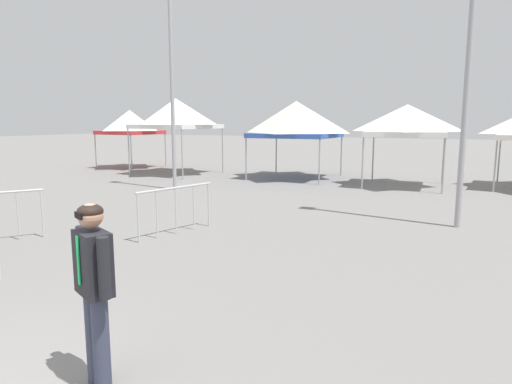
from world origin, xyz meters
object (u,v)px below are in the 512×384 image
(canopy_tent_far_right, at_px, (176,114))
(canopy_tent_far_left, at_px, (296,119))
(person_foreground, at_px, (94,282))
(crowd_barrier_by_lift, at_px, (176,201))
(canopy_tent_behind_right, at_px, (407,121))
(light_pole_opposite_side, at_px, (171,54))
(canopy_tent_right_of_center, at_px, (130,122))

(canopy_tent_far_right, relative_size, canopy_tent_far_left, 1.04)
(canopy_tent_far_left, height_order, person_foreground, canopy_tent_far_left)
(canopy_tent_far_right, xyz_separation_m, crowd_barrier_by_lift, (7.02, -9.75, -2.14))
(canopy_tent_behind_right, bearing_deg, light_pole_opposite_side, -148.60)
(canopy_tent_far_left, xyz_separation_m, person_foreground, (4.13, -15.89, -1.58))
(canopy_tent_right_of_center, distance_m, canopy_tent_behind_right, 14.53)
(person_foreground, height_order, light_pole_opposite_side, light_pole_opposite_side)
(canopy_tent_far_left, bearing_deg, crowd_barrier_by_lift, -83.23)
(canopy_tent_far_left, bearing_deg, person_foreground, -75.44)
(canopy_tent_far_left, relative_size, crowd_barrier_by_lift, 1.70)
(canopy_tent_far_left, xyz_separation_m, crowd_barrier_by_lift, (1.27, -10.72, -1.86))
(canopy_tent_far_left, xyz_separation_m, canopy_tent_behind_right, (4.78, -0.58, -0.06))
(canopy_tent_right_of_center, xyz_separation_m, person_foreground, (13.85, -16.18, -1.44))
(canopy_tent_far_left, relative_size, canopy_tent_behind_right, 1.10)
(canopy_tent_far_right, relative_size, person_foreground, 2.02)
(canopy_tent_right_of_center, height_order, canopy_tent_far_left, canopy_tent_far_left)
(light_pole_opposite_side, bearing_deg, crowd_barrier_by_lift, -53.48)
(canopy_tent_right_of_center, distance_m, crowd_barrier_by_lift, 15.66)
(canopy_tent_far_right, bearing_deg, light_pole_opposite_side, -55.21)
(canopy_tent_behind_right, xyz_separation_m, crowd_barrier_by_lift, (-3.51, -10.13, -1.80))
(canopy_tent_right_of_center, relative_size, canopy_tent_far_right, 0.87)
(canopy_tent_far_right, xyz_separation_m, light_pole_opposite_side, (2.95, -4.24, 2.02))
(canopy_tent_right_of_center, bearing_deg, canopy_tent_far_left, -1.73)
(person_foreground, relative_size, crowd_barrier_by_lift, 0.87)
(canopy_tent_far_left, relative_size, light_pole_opposite_side, 0.40)
(canopy_tent_far_left, distance_m, light_pole_opposite_side, 6.35)
(canopy_tent_right_of_center, bearing_deg, crowd_barrier_by_lift, -45.03)
(canopy_tent_behind_right, bearing_deg, canopy_tent_far_left, 173.04)
(canopy_tent_far_right, height_order, crowd_barrier_by_lift, canopy_tent_far_right)
(crowd_barrier_by_lift, bearing_deg, canopy_tent_right_of_center, 134.97)
(canopy_tent_right_of_center, relative_size, canopy_tent_far_left, 0.90)
(canopy_tent_far_right, bearing_deg, canopy_tent_behind_right, 2.11)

